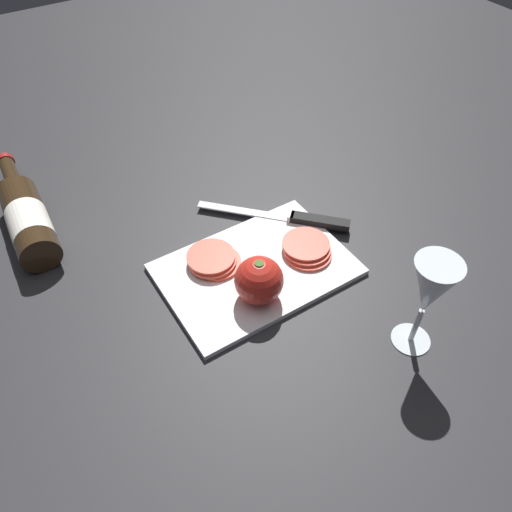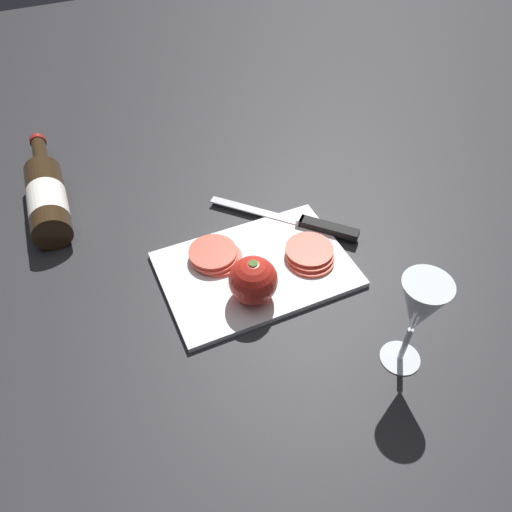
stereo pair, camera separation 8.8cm
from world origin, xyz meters
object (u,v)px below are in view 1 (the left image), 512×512
Objects in this scene: wine_bottle at (27,218)px; wine_glass at (430,291)px; tomato_slice_stack_near at (213,260)px; tomato_slice_stack_far at (307,249)px; whole_tomato at (259,280)px; knife at (306,219)px.

wine_bottle is 0.74m from wine_glass.
wine_glass is 1.85× the size of tomato_slice_stack_near.
wine_bottle reaches higher than tomato_slice_stack_far.
tomato_slice_stack_near and tomato_slice_stack_far have the same top height.
whole_tomato is 0.22m from knife.
whole_tomato reaches higher than knife.
tomato_slice_stack_near is at bearing 156.74° from tomato_slice_stack_far.
wine_bottle is 0.54m from tomato_slice_stack_far.
wine_bottle is at bearing 133.02° from tomato_slice_stack_near.
wine_glass is 0.27m from whole_tomato.
wine_glass reaches higher than tomato_slice_stack_far.
tomato_slice_stack_near is at bearing -46.98° from wine_bottle.
wine_glass is at bearing 132.90° from knife.
wine_glass is at bearing -58.25° from tomato_slice_stack_near.
wine_glass is 0.27m from tomato_slice_stack_far.
tomato_slice_stack_near is (0.26, -0.27, -0.02)m from wine_bottle.
whole_tomato is 0.14m from tomato_slice_stack_far.
tomato_slice_stack_far reaches higher than knife.
knife is (0.18, 0.11, -0.04)m from whole_tomato.
knife is (0.02, 0.31, -0.11)m from wine_glass.
knife is at bearing 54.33° from tomato_slice_stack_far.
tomato_slice_stack_near is (-0.21, -0.00, 0.00)m from knife.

